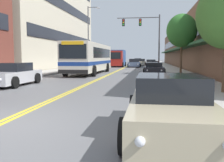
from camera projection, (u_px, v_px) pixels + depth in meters
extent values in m
plane|color=slate|center=(126.00, 67.00, 42.93)|extent=(240.00, 240.00, 0.00)
cube|color=#B2ADA5|center=(87.00, 66.00, 43.93)|extent=(2.85, 106.00, 0.15)
cube|color=#B2ADA5|center=(167.00, 67.00, 41.93)|extent=(2.85, 106.00, 0.15)
cube|color=yellow|center=(125.00, 67.00, 42.95)|extent=(0.14, 106.00, 0.01)
cube|color=yellow|center=(126.00, 67.00, 42.92)|extent=(0.14, 106.00, 0.01)
cube|color=black|center=(69.00, 39.00, 39.33)|extent=(0.08, 27.91, 1.40)
cube|color=black|center=(69.00, 9.00, 38.89)|extent=(0.08, 27.91, 1.40)
cube|color=brown|center=(203.00, 45.00, 40.76)|extent=(8.00, 68.00, 7.27)
cube|color=#1E4C28|center=(174.00, 50.00, 41.49)|extent=(1.10, 61.20, 0.24)
cube|color=black|center=(178.00, 40.00, 41.26)|extent=(0.08, 61.20, 1.40)
cube|color=silver|center=(90.00, 57.00, 26.16)|extent=(2.56, 12.00, 2.71)
cube|color=navy|center=(90.00, 62.00, 26.21)|extent=(2.58, 12.02, 0.32)
cube|color=black|center=(91.00, 53.00, 26.71)|extent=(2.59, 9.36, 0.97)
cube|color=black|center=(73.00, 51.00, 20.18)|extent=(2.31, 0.04, 1.19)
cube|color=yellow|center=(72.00, 43.00, 20.11)|extent=(1.85, 0.06, 0.28)
cube|color=black|center=(73.00, 72.00, 20.33)|extent=(2.51, 0.08, 0.32)
cylinder|color=black|center=(65.00, 71.00, 22.45)|extent=(0.30, 1.00, 1.00)
cylinder|color=black|center=(94.00, 71.00, 22.07)|extent=(0.30, 1.00, 1.00)
cylinder|color=black|center=(86.00, 67.00, 29.71)|extent=(0.30, 1.00, 1.00)
cylinder|color=black|center=(107.00, 67.00, 29.33)|extent=(0.30, 1.00, 1.00)
cube|color=white|center=(96.00, 65.00, 39.00)|extent=(1.80, 4.41, 0.63)
cube|color=black|center=(96.00, 61.00, 39.12)|extent=(1.55, 1.94, 0.51)
cylinder|color=black|center=(88.00, 66.00, 37.81)|extent=(0.22, 0.64, 0.64)
cylinder|color=black|center=(100.00, 66.00, 37.54)|extent=(0.22, 0.64, 0.64)
cylinder|color=black|center=(92.00, 66.00, 40.50)|extent=(0.22, 0.64, 0.64)
cylinder|color=black|center=(103.00, 66.00, 40.23)|extent=(0.22, 0.64, 0.64)
sphere|color=silver|center=(88.00, 65.00, 36.90)|extent=(0.16, 0.16, 0.16)
sphere|color=silver|center=(97.00, 65.00, 36.72)|extent=(0.16, 0.16, 0.16)
cube|color=red|center=(95.00, 64.00, 41.27)|extent=(0.18, 0.04, 0.10)
cube|color=red|center=(102.00, 64.00, 41.09)|extent=(0.18, 0.04, 0.10)
cube|color=#B7B7BC|center=(12.00, 77.00, 15.24)|extent=(1.90, 4.52, 0.69)
cube|color=black|center=(13.00, 67.00, 15.36)|extent=(1.63, 1.99, 0.51)
cylinder|color=black|center=(15.00, 82.00, 13.74)|extent=(0.22, 0.68, 0.68)
cylinder|color=black|center=(10.00, 78.00, 16.77)|extent=(0.22, 0.68, 0.68)
cylinder|color=black|center=(37.00, 78.00, 16.49)|extent=(0.22, 0.68, 0.68)
sphere|color=silver|center=(0.00, 80.00, 12.89)|extent=(0.16, 0.16, 0.16)
cube|color=red|center=(20.00, 74.00, 17.57)|extent=(0.18, 0.04, 0.10)
cube|color=red|center=(39.00, 74.00, 17.37)|extent=(0.18, 0.04, 0.10)
cube|color=#BCAD89|center=(170.00, 113.00, 5.57)|extent=(1.72, 4.20, 0.63)
cube|color=black|center=(170.00, 86.00, 5.68)|extent=(1.48, 1.85, 0.51)
cylinder|color=black|center=(126.00, 136.00, 4.43)|extent=(0.22, 0.68, 0.68)
cylinder|color=black|center=(134.00, 107.00, 6.99)|extent=(0.22, 0.68, 0.68)
cylinder|color=black|center=(199.00, 109.00, 6.74)|extent=(0.22, 0.68, 0.68)
sphere|color=silver|center=(140.00, 142.00, 3.57)|extent=(0.16, 0.16, 0.16)
cube|color=red|center=(144.00, 96.00, 7.73)|extent=(0.18, 0.04, 0.10)
cube|color=red|center=(185.00, 97.00, 7.56)|extent=(0.18, 0.04, 0.10)
cube|color=#232328|center=(154.00, 69.00, 25.51)|extent=(1.87, 4.70, 0.59)
cube|color=black|center=(154.00, 64.00, 25.64)|extent=(1.61, 2.07, 0.41)
cylinder|color=black|center=(144.00, 72.00, 24.23)|extent=(0.22, 0.62, 0.62)
cylinder|color=black|center=(164.00, 72.00, 23.95)|extent=(0.22, 0.62, 0.62)
cylinder|color=black|center=(145.00, 70.00, 27.09)|extent=(0.22, 0.62, 0.62)
cylinder|color=black|center=(163.00, 70.00, 26.82)|extent=(0.22, 0.62, 0.62)
sphere|color=silver|center=(147.00, 70.00, 23.27)|extent=(0.16, 0.16, 0.16)
sphere|color=silver|center=(162.00, 70.00, 23.08)|extent=(0.16, 0.16, 0.16)
cube|color=red|center=(147.00, 68.00, 27.92)|extent=(0.18, 0.04, 0.10)
cube|color=red|center=(160.00, 68.00, 27.73)|extent=(0.18, 0.04, 0.10)
cube|color=maroon|center=(152.00, 66.00, 34.47)|extent=(1.75, 4.64, 0.59)
cube|color=black|center=(152.00, 62.00, 34.60)|extent=(1.50, 2.04, 0.41)
cylinder|color=black|center=(146.00, 68.00, 33.19)|extent=(0.22, 0.64, 0.64)
cylinder|color=black|center=(159.00, 68.00, 32.93)|extent=(0.22, 0.64, 0.64)
cylinder|color=black|center=(146.00, 67.00, 36.03)|extent=(0.22, 0.64, 0.64)
cylinder|color=black|center=(158.00, 67.00, 35.77)|extent=(0.22, 0.64, 0.64)
sphere|color=silver|center=(148.00, 67.00, 32.25)|extent=(0.16, 0.16, 0.16)
sphere|color=silver|center=(157.00, 67.00, 32.07)|extent=(0.16, 0.16, 0.16)
cube|color=red|center=(148.00, 65.00, 36.85)|extent=(0.18, 0.04, 0.10)
cube|color=red|center=(156.00, 65.00, 36.67)|extent=(0.18, 0.04, 0.10)
cube|color=#38383D|center=(151.00, 64.00, 46.99)|extent=(1.91, 4.35, 0.56)
cube|color=black|center=(151.00, 61.00, 47.11)|extent=(1.64, 1.91, 0.51)
cylinder|color=black|center=(146.00, 65.00, 45.82)|extent=(0.22, 0.63, 0.63)
cylinder|color=black|center=(156.00, 65.00, 45.54)|extent=(0.22, 0.63, 0.63)
cylinder|color=black|center=(146.00, 64.00, 48.48)|extent=(0.22, 0.63, 0.63)
cylinder|color=black|center=(156.00, 64.00, 48.19)|extent=(0.22, 0.63, 0.63)
sphere|color=silver|center=(147.00, 64.00, 44.93)|extent=(0.16, 0.16, 0.16)
sphere|color=silver|center=(155.00, 64.00, 44.74)|extent=(0.16, 0.16, 0.16)
cube|color=red|center=(147.00, 63.00, 49.24)|extent=(0.18, 0.04, 0.10)
cube|color=red|center=(154.00, 63.00, 49.04)|extent=(0.18, 0.04, 0.10)
cube|color=black|center=(138.00, 62.00, 58.43)|extent=(1.76, 4.28, 0.73)
cube|color=black|center=(138.00, 59.00, 58.54)|extent=(1.51, 1.88, 0.51)
cylinder|color=black|center=(134.00, 63.00, 57.27)|extent=(0.22, 0.63, 0.63)
cylinder|color=black|center=(141.00, 63.00, 57.01)|extent=(0.22, 0.63, 0.63)
cylinder|color=black|center=(134.00, 63.00, 59.89)|extent=(0.22, 0.63, 0.63)
cylinder|color=black|center=(142.00, 63.00, 59.63)|extent=(0.22, 0.63, 0.63)
sphere|color=silver|center=(135.00, 62.00, 56.39)|extent=(0.16, 0.16, 0.16)
sphere|color=silver|center=(140.00, 62.00, 56.21)|extent=(0.16, 0.16, 0.16)
cube|color=red|center=(136.00, 62.00, 60.63)|extent=(0.18, 0.04, 0.10)
cube|color=red|center=(141.00, 62.00, 60.45)|extent=(0.18, 0.04, 0.10)
cube|color=#475675|center=(134.00, 64.00, 42.41)|extent=(1.92, 4.13, 0.70)
cube|color=black|center=(134.00, 60.00, 42.51)|extent=(1.65, 1.82, 0.54)
cylinder|color=black|center=(128.00, 66.00, 41.31)|extent=(0.22, 0.61, 0.61)
cylinder|color=black|center=(140.00, 66.00, 41.03)|extent=(0.22, 0.61, 0.61)
cylinder|color=black|center=(129.00, 65.00, 43.83)|extent=(0.22, 0.61, 0.61)
cylinder|color=black|center=(140.00, 65.00, 43.55)|extent=(0.22, 0.61, 0.61)
sphere|color=silver|center=(129.00, 64.00, 40.45)|extent=(0.16, 0.16, 0.16)
sphere|color=silver|center=(138.00, 64.00, 40.25)|extent=(0.16, 0.16, 0.16)
cube|color=red|center=(131.00, 64.00, 44.55)|extent=(0.18, 0.04, 0.10)
cube|color=red|center=(139.00, 64.00, 44.35)|extent=(0.18, 0.04, 0.10)
cube|color=beige|center=(141.00, 63.00, 49.07)|extent=(1.95, 4.48, 0.72)
cube|color=black|center=(141.00, 60.00, 49.19)|extent=(1.67, 1.97, 0.46)
cylinder|color=black|center=(135.00, 64.00, 47.87)|extent=(0.22, 0.67, 0.67)
cylinder|color=black|center=(146.00, 64.00, 47.58)|extent=(0.22, 0.67, 0.67)
cylinder|color=black|center=(136.00, 64.00, 50.60)|extent=(0.22, 0.67, 0.67)
cylinder|color=black|center=(146.00, 64.00, 50.32)|extent=(0.22, 0.67, 0.67)
sphere|color=silver|center=(137.00, 63.00, 46.94)|extent=(0.16, 0.16, 0.16)
sphere|color=silver|center=(144.00, 63.00, 46.74)|extent=(0.16, 0.16, 0.16)
cube|color=red|center=(137.00, 63.00, 51.39)|extent=(0.18, 0.04, 0.10)
cube|color=red|center=(144.00, 63.00, 51.18)|extent=(0.18, 0.04, 0.10)
cube|color=maroon|center=(115.00, 58.00, 41.81)|extent=(2.38, 2.05, 2.49)
cube|color=black|center=(115.00, 56.00, 40.74)|extent=(2.02, 0.04, 1.09)
cube|color=#335699|center=(118.00, 58.00, 45.17)|extent=(2.43, 4.79, 2.70)
cylinder|color=black|center=(108.00, 65.00, 42.09)|extent=(0.28, 0.84, 0.84)
cylinder|color=black|center=(123.00, 65.00, 41.74)|extent=(0.28, 0.84, 0.84)
cylinder|color=black|center=(112.00, 64.00, 46.88)|extent=(0.28, 0.84, 0.84)
cylinder|color=black|center=(125.00, 64.00, 46.52)|extent=(0.28, 0.84, 0.84)
cylinder|color=#47474C|center=(159.00, 43.00, 32.78)|extent=(0.18, 0.18, 7.24)
cylinder|color=#47474C|center=(138.00, 18.00, 32.87)|extent=(5.57, 0.11, 0.11)
cube|color=black|center=(140.00, 22.00, 32.88)|extent=(0.34, 0.26, 0.92)
sphere|color=red|center=(140.00, 20.00, 32.70)|extent=(0.18, 0.18, 0.18)
sphere|color=yellow|center=(140.00, 22.00, 32.73)|extent=(0.18, 0.18, 0.18)
sphere|color=green|center=(140.00, 24.00, 32.75)|extent=(0.18, 0.18, 0.18)
cylinder|color=black|center=(140.00, 18.00, 32.83)|extent=(0.02, 0.02, 0.14)
cube|color=black|center=(123.00, 23.00, 33.20)|extent=(0.34, 0.26, 0.92)
sphere|color=red|center=(123.00, 20.00, 33.02)|extent=(0.18, 0.18, 0.18)
sphere|color=yellow|center=(123.00, 22.00, 33.05)|extent=(0.18, 0.18, 0.18)
sphere|color=green|center=(123.00, 25.00, 33.07)|extent=(0.18, 0.18, 0.18)
cylinder|color=black|center=(123.00, 19.00, 33.15)|extent=(0.02, 0.02, 0.14)
cylinder|color=#47474C|center=(88.00, 38.00, 38.01)|extent=(0.16, 0.16, 9.33)
cylinder|color=#47474C|center=(93.00, 7.00, 37.46)|extent=(1.54, 0.10, 0.10)
ellipsoid|color=#B2B2B7|center=(98.00, 8.00, 37.36)|extent=(0.56, 0.28, 0.20)
cylinder|color=brown|center=(181.00, 58.00, 24.33)|extent=(0.21, 0.21, 2.88)
ellipsoid|color=#2D6B28|center=(182.00, 31.00, 24.07)|extent=(2.92, 2.92, 3.21)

